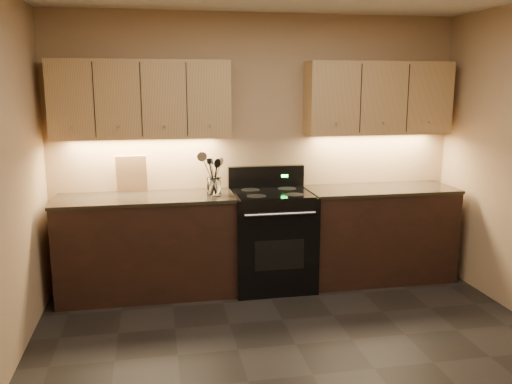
{
  "coord_description": "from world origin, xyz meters",
  "views": [
    {
      "loc": [
        -1.0,
        -3.22,
        1.94
      ],
      "look_at": [
        -0.12,
        1.45,
        0.99
      ],
      "focal_mm": 38.0,
      "sensor_mm": 36.0,
      "label": 1
    }
  ],
  "objects": [
    {
      "name": "floor",
      "position": [
        0.0,
        0.0,
        0.0
      ],
      "size": [
        4.0,
        4.0,
        0.0
      ],
      "primitive_type": "plane",
      "color": "black",
      "rests_on": "ground"
    },
    {
      "name": "wall_back",
      "position": [
        0.0,
        2.0,
        1.3
      ],
      "size": [
        4.0,
        0.04,
        2.6
      ],
      "primitive_type": "cube",
      "color": "tan",
      "rests_on": "ground"
    },
    {
      "name": "counter_left",
      "position": [
        -1.1,
        1.7,
        0.47
      ],
      "size": [
        1.62,
        0.62,
        0.93
      ],
      "color": "black",
      "rests_on": "ground"
    },
    {
      "name": "counter_right",
      "position": [
        1.18,
        1.7,
        0.47
      ],
      "size": [
        1.46,
        0.62,
        0.93
      ],
      "color": "black",
      "rests_on": "ground"
    },
    {
      "name": "stove",
      "position": [
        0.08,
        1.68,
        0.48
      ],
      "size": [
        0.76,
        0.68,
        1.14
      ],
      "color": "black",
      "rests_on": "ground"
    },
    {
      "name": "upper_cab_left",
      "position": [
        -1.1,
        1.85,
        1.8
      ],
      "size": [
        1.6,
        0.3,
        0.7
      ],
      "primitive_type": "cube",
      "color": "tan",
      "rests_on": "wall_back"
    },
    {
      "name": "upper_cab_right",
      "position": [
        1.18,
        1.85,
        1.8
      ],
      "size": [
        1.44,
        0.3,
        0.7
      ],
      "primitive_type": "cube",
      "color": "tan",
      "rests_on": "wall_back"
    },
    {
      "name": "outlet_plate",
      "position": [
        -1.3,
        1.99,
        1.12
      ],
      "size": [
        0.08,
        0.01,
        0.12
      ],
      "primitive_type": "cube",
      "color": "#B2B5BA",
      "rests_on": "wall_back"
    },
    {
      "name": "utensil_crock",
      "position": [
        -0.47,
        1.66,
        1.01
      ],
      "size": [
        0.14,
        0.14,
        0.16
      ],
      "color": "white",
      "rests_on": "counter_left"
    },
    {
      "name": "cutting_board",
      "position": [
        -1.22,
        1.95,
        1.11
      ],
      "size": [
        0.29,
        0.12,
        0.36
      ],
      "primitive_type": "cube",
      "rotation": [
        0.24,
        0.0,
        -0.04
      ],
      "color": "tan",
      "rests_on": "counter_left"
    },
    {
      "name": "wooden_spoon",
      "position": [
        -0.51,
        1.65,
        1.11
      ],
      "size": [
        0.17,
        0.11,
        0.34
      ],
      "primitive_type": null,
      "rotation": [
        -0.05,
        0.35,
        0.2
      ],
      "color": "tan",
      "rests_on": "utensil_crock"
    },
    {
      "name": "black_spoon",
      "position": [
        -0.49,
        1.67,
        1.11
      ],
      "size": [
        0.11,
        0.13,
        0.34
      ],
      "primitive_type": null,
      "rotation": [
        0.21,
        0.14,
        0.01
      ],
      "color": "black",
      "rests_on": "utensil_crock"
    },
    {
      "name": "black_turner",
      "position": [
        -0.46,
        1.65,
        1.12
      ],
      "size": [
        0.16,
        0.12,
        0.36
      ],
      "primitive_type": null,
      "rotation": [
        -0.12,
        -0.15,
        0.36
      ],
      "color": "black",
      "rests_on": "utensil_crock"
    },
    {
      "name": "steel_spatula",
      "position": [
        -0.45,
        1.68,
        1.11
      ],
      "size": [
        0.16,
        0.15,
        0.35
      ],
      "primitive_type": null,
      "rotation": [
        -0.07,
        -0.19,
        -0.35
      ],
      "color": "silver",
      "rests_on": "utensil_crock"
    },
    {
      "name": "steel_skimmer",
      "position": [
        -0.44,
        1.64,
        1.15
      ],
      "size": [
        0.23,
        0.12,
        0.41
      ],
      "primitive_type": null,
      "rotation": [
        0.07,
        -0.39,
        -0.02
      ],
      "color": "silver",
      "rests_on": "utensil_crock"
    }
  ]
}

